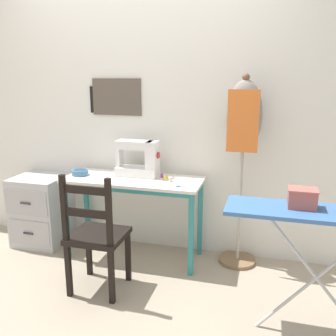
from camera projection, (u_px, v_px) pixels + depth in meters
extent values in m
plane|color=tan|center=(125.00, 268.00, 3.18)|extent=(14.00, 14.00, 0.00)
cube|color=silver|center=(143.00, 111.00, 3.37)|extent=(10.00, 0.05, 2.55)
cube|color=brown|center=(117.00, 97.00, 3.37)|extent=(0.46, 0.02, 0.33)
cube|color=black|center=(99.00, 100.00, 3.42)|extent=(0.17, 0.01, 0.24)
cube|color=silver|center=(133.00, 180.00, 3.22)|extent=(1.20, 0.47, 0.02)
cube|color=teal|center=(125.00, 190.00, 3.05)|extent=(1.12, 0.03, 0.04)
cube|color=teal|center=(66.00, 221.00, 3.27)|extent=(0.04, 0.04, 0.70)
cube|color=teal|center=(191.00, 235.00, 2.99)|extent=(0.04, 0.04, 0.70)
cube|color=teal|center=(87.00, 206.00, 3.64)|extent=(0.04, 0.04, 0.70)
cube|color=teal|center=(200.00, 218.00, 3.35)|extent=(0.04, 0.04, 0.70)
cube|color=white|center=(137.00, 171.00, 3.30)|extent=(0.37, 0.18, 0.08)
cube|color=white|center=(152.00, 155.00, 3.22)|extent=(0.09, 0.15, 0.23)
cube|color=white|center=(134.00, 145.00, 3.24)|extent=(0.32, 0.13, 0.07)
cube|color=white|center=(119.00, 157.00, 3.31)|extent=(0.04, 0.10, 0.16)
cylinder|color=#B22D2D|center=(158.00, 155.00, 3.21)|extent=(0.02, 0.06, 0.06)
cylinder|color=#99999E|center=(152.00, 140.00, 3.19)|extent=(0.01, 0.01, 0.02)
cylinder|color=teal|center=(80.00, 172.00, 3.32)|extent=(0.15, 0.15, 0.05)
cylinder|color=#243D54|center=(80.00, 170.00, 3.32)|extent=(0.12, 0.12, 0.01)
cube|color=silver|center=(185.00, 186.00, 3.00)|extent=(0.09, 0.06, 0.00)
cube|color=silver|center=(186.00, 186.00, 2.98)|extent=(0.09, 0.04, 0.00)
torus|color=#2870B7|center=(178.00, 187.00, 2.98)|extent=(0.03, 0.03, 0.01)
torus|color=#2870B7|center=(178.00, 186.00, 2.98)|extent=(0.03, 0.03, 0.01)
cylinder|color=purple|center=(162.00, 176.00, 3.24)|extent=(0.02, 0.02, 0.04)
cylinder|color=beige|center=(162.00, 174.00, 3.23)|extent=(0.03, 0.03, 0.00)
cylinder|color=beige|center=(162.00, 178.00, 3.24)|extent=(0.03, 0.03, 0.00)
cylinder|color=yellow|center=(166.00, 178.00, 3.17)|extent=(0.03, 0.03, 0.04)
cylinder|color=beige|center=(166.00, 176.00, 3.16)|extent=(0.04, 0.04, 0.00)
cylinder|color=beige|center=(166.00, 180.00, 3.17)|extent=(0.04, 0.04, 0.00)
cylinder|color=silver|center=(170.00, 180.00, 3.11)|extent=(0.03, 0.03, 0.04)
cylinder|color=beige|center=(170.00, 177.00, 3.11)|extent=(0.04, 0.04, 0.00)
cylinder|color=beige|center=(170.00, 182.00, 3.12)|extent=(0.04, 0.04, 0.00)
cube|color=black|center=(98.00, 236.00, 2.78)|extent=(0.40, 0.38, 0.04)
cube|color=black|center=(89.00, 251.00, 3.03)|extent=(0.04, 0.04, 0.41)
cube|color=black|center=(128.00, 256.00, 2.94)|extent=(0.04, 0.04, 0.41)
cube|color=black|center=(69.00, 270.00, 2.73)|extent=(0.04, 0.04, 0.41)
cube|color=black|center=(112.00, 277.00, 2.64)|extent=(0.04, 0.04, 0.41)
cube|color=black|center=(64.00, 208.00, 2.61)|extent=(0.04, 0.04, 0.48)
cube|color=black|center=(109.00, 212.00, 2.53)|extent=(0.04, 0.04, 0.48)
cube|color=black|center=(85.00, 190.00, 2.54)|extent=(0.34, 0.02, 0.06)
cube|color=black|center=(86.00, 213.00, 2.58)|extent=(0.34, 0.02, 0.06)
cube|color=#B7B7BC|center=(43.00, 209.00, 3.61)|extent=(0.46, 0.46, 0.66)
cube|color=#A8A8AD|center=(26.00, 203.00, 3.35)|extent=(0.43, 0.01, 0.24)
cube|color=#333338|center=(25.00, 203.00, 3.35)|extent=(0.10, 0.01, 0.02)
cube|color=#A8A8AD|center=(29.00, 233.00, 3.43)|extent=(0.43, 0.01, 0.24)
cube|color=#333338|center=(28.00, 233.00, 3.42)|extent=(0.10, 0.01, 0.02)
cylinder|color=#846647|center=(237.00, 260.00, 3.28)|extent=(0.32, 0.32, 0.03)
cylinder|color=#ADA89E|center=(240.00, 202.00, 3.15)|extent=(0.03, 0.03, 1.04)
ellipsoid|color=gray|center=(244.00, 116.00, 2.98)|extent=(0.29, 0.21, 0.58)
sphere|color=brown|center=(246.00, 77.00, 2.90)|extent=(0.06, 0.06, 0.06)
cube|color=orange|center=(243.00, 121.00, 2.88)|extent=(0.24, 0.01, 0.48)
cube|color=#3D6BAD|center=(323.00, 213.00, 2.16)|extent=(1.12, 0.32, 0.02)
cylinder|color=#B7B7BC|center=(316.00, 278.00, 2.26)|extent=(0.68, 0.02, 0.82)
cylinder|color=#B7B7BC|center=(316.00, 278.00, 2.26)|extent=(0.68, 0.02, 0.82)
cube|color=#AD564C|center=(302.00, 199.00, 2.20)|extent=(0.16, 0.12, 0.11)
cube|color=#BE5F54|center=(303.00, 189.00, 2.19)|extent=(0.17, 0.13, 0.01)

